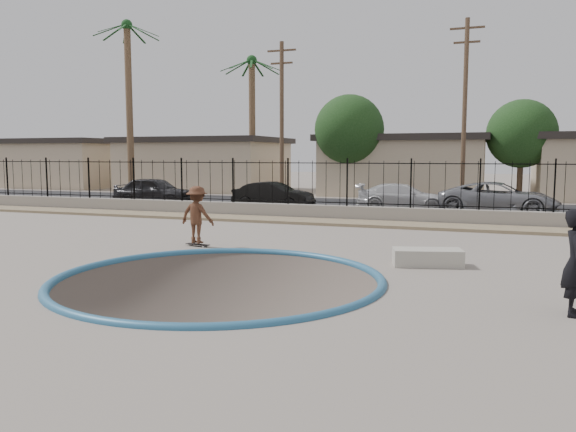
{
  "coord_description": "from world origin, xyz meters",
  "views": [
    {
      "loc": [
        5.31,
        -11.49,
        2.62
      ],
      "look_at": [
        0.48,
        2.0,
        1.06
      ],
      "focal_mm": 35.0,
      "sensor_mm": 36.0,
      "label": 1
    }
  ],
  "objects_px": {
    "car_c": "(403,197)",
    "car_d": "(499,198)",
    "skateboard": "(198,244)",
    "videographer": "(576,263)",
    "skater": "(197,218)",
    "car_a": "(155,191)",
    "car_b": "(273,195)",
    "concrete_ledge": "(427,257)"
  },
  "relations": [
    {
      "from": "car_c",
      "to": "car_d",
      "type": "distance_m",
      "value": 4.21
    },
    {
      "from": "skateboard",
      "to": "videographer",
      "type": "relative_size",
      "value": 0.44
    },
    {
      "from": "skater",
      "to": "car_a",
      "type": "bearing_deg",
      "value": -45.99
    },
    {
      "from": "skateboard",
      "to": "car_d",
      "type": "relative_size",
      "value": 0.15
    },
    {
      "from": "car_c",
      "to": "car_d",
      "type": "xyz_separation_m",
      "value": [
        4.2,
        -0.17,
        0.08
      ]
    },
    {
      "from": "skater",
      "to": "skateboard",
      "type": "relative_size",
      "value": 2.1
    },
    {
      "from": "skater",
      "to": "car_d",
      "type": "distance_m",
      "value": 14.7
    },
    {
      "from": "car_c",
      "to": "skateboard",
      "type": "bearing_deg",
      "value": 156.45
    },
    {
      "from": "car_b",
      "to": "car_d",
      "type": "xyz_separation_m",
      "value": [
        10.21,
        1.14,
        0.06
      ]
    },
    {
      "from": "skateboard",
      "to": "car_d",
      "type": "bearing_deg",
      "value": 65.75
    },
    {
      "from": "concrete_ledge",
      "to": "car_c",
      "type": "xyz_separation_m",
      "value": [
        -2.47,
        13.0,
        0.46
      ]
    },
    {
      "from": "skater",
      "to": "skateboard",
      "type": "height_order",
      "value": "skater"
    },
    {
      "from": "car_b",
      "to": "car_c",
      "type": "distance_m",
      "value": 6.15
    },
    {
      "from": "concrete_ledge",
      "to": "car_a",
      "type": "xyz_separation_m",
      "value": [
        -14.91,
        11.4,
        0.57
      ]
    },
    {
      "from": "car_a",
      "to": "car_c",
      "type": "distance_m",
      "value": 12.54
    },
    {
      "from": "car_b",
      "to": "car_d",
      "type": "relative_size",
      "value": 0.77
    },
    {
      "from": "skater",
      "to": "concrete_ledge",
      "type": "xyz_separation_m",
      "value": [
        6.54,
        -0.68,
        -0.62
      ]
    },
    {
      "from": "skater",
      "to": "videographer",
      "type": "distance_m",
      "value": 10.11
    },
    {
      "from": "videographer",
      "to": "car_d",
      "type": "xyz_separation_m",
      "value": [
        -0.96,
        16.27,
        -0.14
      ]
    },
    {
      "from": "car_a",
      "to": "car_d",
      "type": "xyz_separation_m",
      "value": [
        16.64,
        1.43,
        -0.03
      ]
    },
    {
      "from": "car_c",
      "to": "car_d",
      "type": "bearing_deg",
      "value": -97.58
    },
    {
      "from": "car_b",
      "to": "car_c",
      "type": "bearing_deg",
      "value": -74.28
    },
    {
      "from": "skateboard",
      "to": "concrete_ledge",
      "type": "bearing_deg",
      "value": 4.07
    },
    {
      "from": "car_d",
      "to": "skater",
      "type": "bearing_deg",
      "value": 151.72
    },
    {
      "from": "skater",
      "to": "concrete_ledge",
      "type": "distance_m",
      "value": 6.6
    },
    {
      "from": "car_c",
      "to": "concrete_ledge",
      "type": "bearing_deg",
      "value": -174.53
    },
    {
      "from": "car_d",
      "to": "concrete_ledge",
      "type": "bearing_deg",
      "value": 178.25
    },
    {
      "from": "concrete_ledge",
      "to": "car_c",
      "type": "bearing_deg",
      "value": 100.74
    },
    {
      "from": "skater",
      "to": "car_b",
      "type": "bearing_deg",
      "value": -74.01
    },
    {
      "from": "videographer",
      "to": "car_b",
      "type": "height_order",
      "value": "videographer"
    },
    {
      "from": "skater",
      "to": "car_c",
      "type": "xyz_separation_m",
      "value": [
        4.07,
        12.32,
        -0.16
      ]
    },
    {
      "from": "skateboard",
      "to": "car_d",
      "type": "height_order",
      "value": "car_d"
    },
    {
      "from": "concrete_ledge",
      "to": "car_d",
      "type": "bearing_deg",
      "value": 82.29
    },
    {
      "from": "skater",
      "to": "car_a",
      "type": "distance_m",
      "value": 13.6
    },
    {
      "from": "skateboard",
      "to": "car_d",
      "type": "distance_m",
      "value": 14.72
    },
    {
      "from": "concrete_ledge",
      "to": "car_d",
      "type": "relative_size",
      "value": 0.32
    },
    {
      "from": "car_b",
      "to": "car_d",
      "type": "distance_m",
      "value": 10.27
    },
    {
      "from": "skateboard",
      "to": "car_b",
      "type": "relative_size",
      "value": 0.2
    },
    {
      "from": "skater",
      "to": "car_d",
      "type": "bearing_deg",
      "value": -118.21
    },
    {
      "from": "concrete_ledge",
      "to": "car_b",
      "type": "relative_size",
      "value": 0.41
    },
    {
      "from": "car_c",
      "to": "videographer",
      "type": "bearing_deg",
      "value": -167.84
    },
    {
      "from": "car_d",
      "to": "skateboard",
      "type": "bearing_deg",
      "value": 151.72
    }
  ]
}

